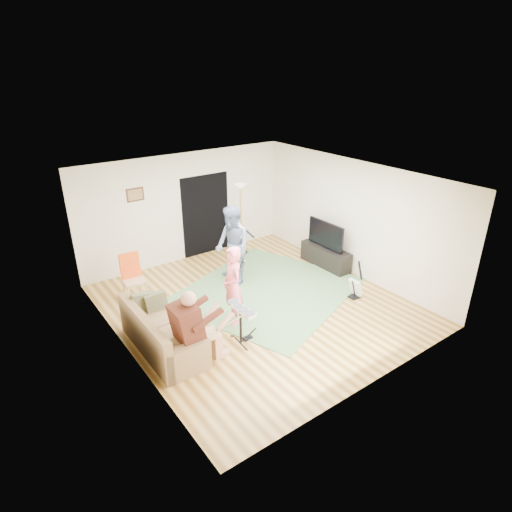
{
  "coord_description": "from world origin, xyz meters",
  "views": [
    {
      "loc": [
        -4.57,
        -6.24,
        4.65
      ],
      "look_at": [
        0.19,
        0.3,
        0.97
      ],
      "focal_mm": 30.0,
      "sensor_mm": 36.0,
      "label": 1
    }
  ],
  "objects": [
    {
      "name": "tv_cabinet",
      "position": [
        2.5,
        0.53,
        0.25
      ],
      "size": [
        0.4,
        1.4,
        0.5
      ],
      "primitive_type": "cube",
      "color": "black",
      "rests_on": "floor"
    },
    {
      "name": "dining_chair",
      "position": [
        -1.96,
        1.73,
        0.37
      ],
      "size": [
        0.47,
        0.49,
        1.03
      ],
      "rotation": [
        0.0,
        0.0,
        -0.07
      ],
      "color": "#D4B189",
      "rests_on": "floor"
    },
    {
      "name": "television",
      "position": [
        2.45,
        0.53,
        0.85
      ],
      "size": [
        0.06,
        1.11,
        0.64
      ],
      "primitive_type": "cube",
      "color": "black",
      "rests_on": "tv_cabinet"
    },
    {
      "name": "ceiling",
      "position": [
        0.0,
        0.0,
        2.7
      ],
      "size": [
        6.0,
        6.0,
        0.0
      ],
      "primitive_type": "plane",
      "rotation": [
        3.14,
        0.0,
        0.0
      ],
      "color": "white",
      "rests_on": "walls"
    },
    {
      "name": "picture_frame",
      "position": [
        -1.25,
        2.99,
        1.9
      ],
      "size": [
        0.42,
        0.03,
        0.32
      ],
      "primitive_type": "cube",
      "color": "#3F2314",
      "rests_on": "walls"
    },
    {
      "name": "torchiere_lamp",
      "position": [
        1.25,
        2.42,
        1.29
      ],
      "size": [
        0.34,
        0.34,
        1.88
      ],
      "color": "black",
      "rests_on": "floor"
    },
    {
      "name": "guitar_held",
      "position": [
        0.36,
        1.14,
        1.24
      ],
      "size": [
        0.25,
        0.61,
        0.26
      ],
      "primitive_type": null,
      "rotation": [
        0.0,
        0.0,
        -0.22
      ],
      "color": "white",
      "rests_on": "guitarist"
    },
    {
      "name": "walls",
      "position": [
        0.0,
        0.0,
        1.35
      ],
      "size": [
        5.5,
        6.0,
        2.7
      ],
      "primitive_type": null,
      "color": "beige",
      "rests_on": "floor"
    },
    {
      "name": "guitarist",
      "position": [
        0.16,
        1.14,
        0.91
      ],
      "size": [
        0.81,
        0.98,
        1.82
      ],
      "primitive_type": "imported",
      "rotation": [
        0.0,
        0.0,
        -1.71
      ],
      "color": "slate",
      "rests_on": "floor"
    },
    {
      "name": "singer",
      "position": [
        -0.74,
        -0.24,
        0.79
      ],
      "size": [
        0.5,
        0.65,
        1.58
      ],
      "primitive_type": "imported",
      "rotation": [
        0.0,
        0.0,
        -1.8
      ],
      "color": "#FF6E83",
      "rests_on": "floor"
    },
    {
      "name": "drum_kit",
      "position": [
        -1.0,
        -0.88,
        0.33
      ],
      "size": [
        0.4,
        0.72,
        0.75
      ],
      "color": "black",
      "rests_on": "floor"
    },
    {
      "name": "doorway",
      "position": [
        0.55,
        2.99,
        1.05
      ],
      "size": [
        2.1,
        0.0,
        2.1
      ],
      "primitive_type": "plane",
      "rotation": [
        1.57,
        0.0,
        0.0
      ],
      "color": "black",
      "rests_on": "walls"
    },
    {
      "name": "floor",
      "position": [
        0.0,
        0.0,
        0.0
      ],
      "size": [
        6.0,
        6.0,
        0.0
      ],
      "primitive_type": "plane",
      "color": "brown",
      "rests_on": "ground"
    },
    {
      "name": "area_rug",
      "position": [
        0.54,
        0.35,
        0.01
      ],
      "size": [
        4.43,
        4.22,
        0.02
      ],
      "primitive_type": "cube",
      "rotation": [
        0.0,
        0.0,
        0.35
      ],
      "color": "#517D4C",
      "rests_on": "floor"
    },
    {
      "name": "microphone",
      "position": [
        -0.54,
        -0.24,
        1.18
      ],
      "size": [
        0.06,
        0.06,
        0.24
      ],
      "primitive_type": null,
      "color": "black",
      "rests_on": "singer"
    },
    {
      "name": "drummer",
      "position": [
        -1.87,
        -0.88,
        0.53
      ],
      "size": [
        0.89,
        0.5,
        1.37
      ],
      "color": "#502216",
      "rests_on": "sofa"
    },
    {
      "name": "sofa",
      "position": [
        -2.29,
        -0.23,
        0.27
      ],
      "size": [
        0.81,
        1.97,
        0.8
      ],
      "color": "olive",
      "rests_on": "floor"
    },
    {
      "name": "guitar_spare",
      "position": [
        1.91,
        -0.98,
        0.25
      ],
      "size": [
        0.31,
        0.28,
        0.86
      ],
      "color": "black",
      "rests_on": "floor"
    },
    {
      "name": "window_blinds",
      "position": [
        -2.74,
        0.2,
        1.55
      ],
      "size": [
        0.0,
        2.05,
        2.05
      ],
      "primitive_type": "plane",
      "rotation": [
        1.57,
        0.0,
        1.57
      ],
      "color": "olive",
      "rests_on": "walls"
    }
  ]
}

